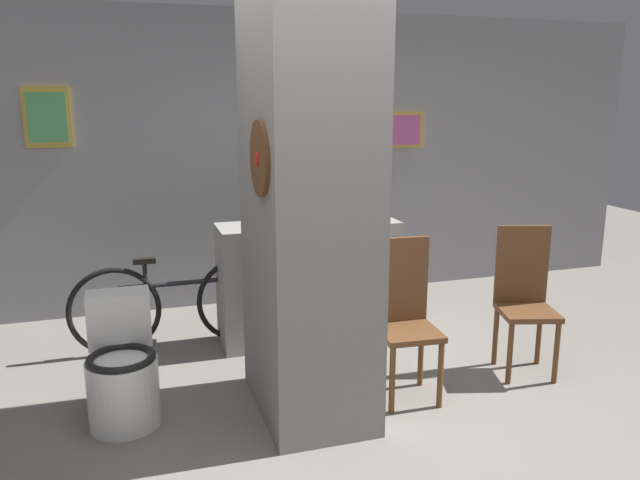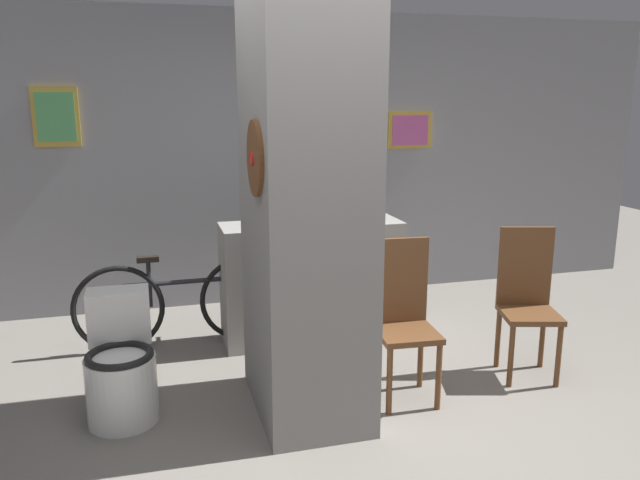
{
  "view_description": "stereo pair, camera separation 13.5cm",
  "coord_description": "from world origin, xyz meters",
  "px_view_note": "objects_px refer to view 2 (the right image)",
  "views": [
    {
      "loc": [
        -1.05,
        -2.89,
        1.87
      ],
      "look_at": [
        0.15,
        0.88,
        0.95
      ],
      "focal_mm": 35.0,
      "sensor_mm": 36.0,
      "label": 1
    },
    {
      "loc": [
        -0.92,
        -2.93,
        1.87
      ],
      "look_at": [
        0.15,
        0.88,
        0.95
      ],
      "focal_mm": 35.0,
      "sensor_mm": 36.0,
      "label": 2
    }
  ],
  "objects_px": {
    "toilet": "(121,368)",
    "bicycle": "(183,302)",
    "chair_near_pillar": "(403,315)",
    "chair_by_doorway": "(527,297)",
    "bottle_tall": "(342,211)"
  },
  "relations": [
    {
      "from": "toilet",
      "to": "bicycle",
      "type": "distance_m",
      "value": 1.09
    },
    {
      "from": "toilet",
      "to": "chair_near_pillar",
      "type": "relative_size",
      "value": 0.72
    },
    {
      "from": "chair_near_pillar",
      "to": "bicycle",
      "type": "distance_m",
      "value": 1.76
    },
    {
      "from": "toilet",
      "to": "bicycle",
      "type": "xyz_separation_m",
      "value": [
        0.42,
        1.0,
        0.04
      ]
    },
    {
      "from": "chair_by_doorway",
      "to": "bottle_tall",
      "type": "xyz_separation_m",
      "value": [
        -1.02,
        0.92,
        0.48
      ]
    },
    {
      "from": "chair_by_doorway",
      "to": "bicycle",
      "type": "height_order",
      "value": "chair_by_doorway"
    },
    {
      "from": "toilet",
      "to": "chair_by_doorway",
      "type": "bearing_deg",
      "value": -2.13
    },
    {
      "from": "toilet",
      "to": "bottle_tall",
      "type": "distance_m",
      "value": 1.95
    },
    {
      "from": "chair_near_pillar",
      "to": "chair_by_doorway",
      "type": "height_order",
      "value": "same"
    },
    {
      "from": "toilet",
      "to": "chair_by_doorway",
      "type": "relative_size",
      "value": 0.72
    },
    {
      "from": "chair_by_doorway",
      "to": "bottle_tall",
      "type": "relative_size",
      "value": 3.75
    },
    {
      "from": "toilet",
      "to": "bottle_tall",
      "type": "relative_size",
      "value": 2.71
    },
    {
      "from": "chair_by_doorway",
      "to": "bottle_tall",
      "type": "height_order",
      "value": "bottle_tall"
    },
    {
      "from": "chair_by_doorway",
      "to": "bicycle",
      "type": "relative_size",
      "value": 0.63
    },
    {
      "from": "toilet",
      "to": "bicycle",
      "type": "bearing_deg",
      "value": 67.39
    }
  ]
}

